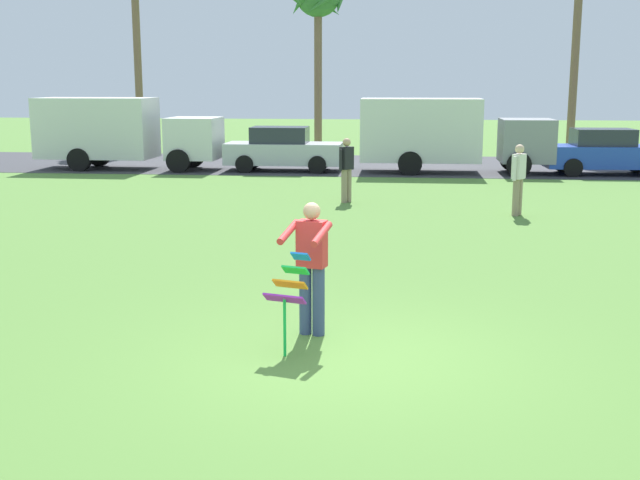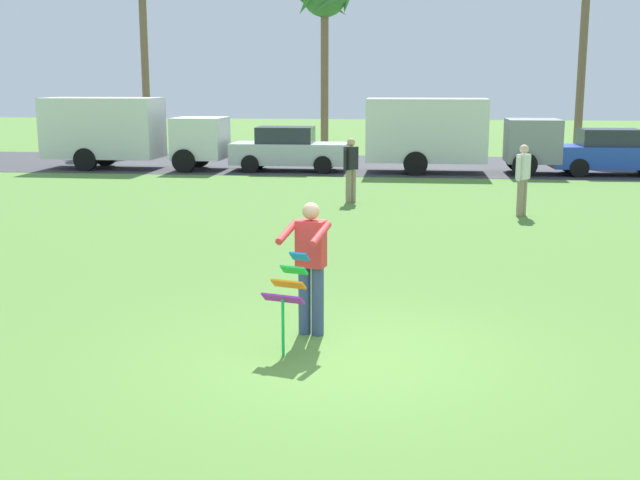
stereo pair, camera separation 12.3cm
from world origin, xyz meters
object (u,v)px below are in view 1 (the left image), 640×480
Objects in this scene: person_kite_flyer at (311,263)px; person_walker_far at (347,168)px; parked_truck_white_box at (119,131)px; palm_tree_right_near at (318,1)px; kite_held at (290,288)px; person_walker_near at (518,177)px; parked_car_silver at (283,150)px; parked_truck_grey_van at (444,133)px; parked_car_blue at (605,153)px.

person_walker_far is at bearing 91.87° from person_kite_flyer.
palm_tree_right_near is (6.50, 8.63, 5.36)m from parked_truck_white_box.
parked_truck_white_box is 0.83× the size of palm_tree_right_near.
kite_held is 21.72m from parked_truck_white_box.
person_walker_near is at bearing 68.28° from person_kite_flyer.
parked_truck_grey_van reaches higher than parked_car_silver.
person_walker_near reaches higher than parked_car_blue.
parked_car_silver is 0.99× the size of parked_car_blue.
palm_tree_right_near is 17.26m from person_walker_far.
person_walker_near is 1.00× the size of person_walker_far.
parked_car_blue is at bearing -0.01° from parked_truck_grey_van.
parked_truck_grey_van is 9.25m from person_walker_near.
parked_car_silver is at bearing -180.00° from parked_truck_grey_van.
parked_truck_white_box is (-9.18, 19.68, 0.61)m from kite_held.
parked_car_silver and parked_car_blue have the same top height.
person_walker_far is at bearing -138.93° from parked_car_blue.
parked_truck_white_box reaches higher than parked_car_silver.
parked_car_blue is at bearing 66.79° from person_kite_flyer.
person_kite_flyer is 1.00× the size of person_walker_near.
parked_truck_white_box is (-9.35, 18.98, 0.46)m from person_kite_flyer.
person_walker_near is at bearing -51.99° from parked_car_silver.
kite_held is 19.91m from parked_car_silver.
parked_car_silver is at bearing 98.78° from kite_held.
person_walker_near is at bearing -69.12° from palm_tree_right_near.
person_kite_flyer is at bearing -97.65° from parked_truck_grey_van.
parked_car_silver is (6.14, 0.00, -0.64)m from parked_truck_white_box.
person_walker_far is (-8.51, -7.42, 0.16)m from parked_car_blue.
kite_held is 11.32m from person_walker_near.
person_walker_near is at bearing -81.44° from parked_truck_grey_van.
person_kite_flyer is at bearing -84.10° from palm_tree_right_near.
kite_held is 0.14× the size of palm_tree_right_near.
parked_truck_white_box is at bearing 180.00° from parked_car_blue.
parked_car_silver is 2.43× the size of person_walker_near.
parked_truck_grey_van reaches higher than person_walker_near.
parked_truck_grey_van is at bearing 0.00° from parked_car_silver.
person_kite_flyer is 0.26× the size of parked_truck_white_box.
kite_held is 0.18× the size of parked_truck_grey_van.
person_kite_flyer is 1.00× the size of person_walker_far.
palm_tree_right_near is at bearing 141.86° from parked_car_blue.
parked_car_silver is at bearing 128.01° from person_walker_near.
parked_car_silver is (-3.04, 19.68, -0.03)m from kite_held.
palm_tree_right_near reaches higher than kite_held.
palm_tree_right_near is (-2.68, 28.31, 5.97)m from kite_held.
parked_truck_grey_van is at bearing 0.00° from parked_truck_white_box.
kite_held is 29.05m from palm_tree_right_near.
parked_truck_white_box is 16.12m from person_walker_near.
parked_car_silver is at bearing 179.99° from parked_car_blue.
parked_truck_grey_van is 0.82× the size of palm_tree_right_near.
person_walker_near is (7.14, -9.13, 0.16)m from parked_car_silver.
parked_truck_white_box reaches higher than person_walker_far.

